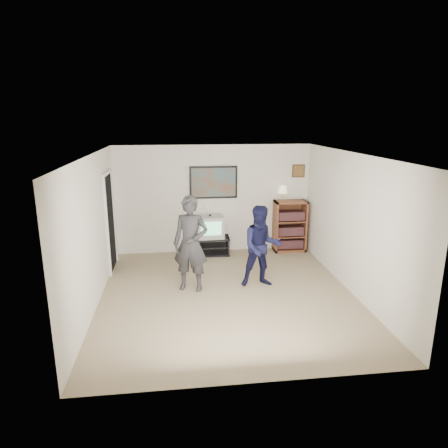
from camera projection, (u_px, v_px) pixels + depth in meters
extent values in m
cube|color=#826D53|center=(227.00, 295.00, 7.19)|extent=(4.50, 5.00, 0.01)
cube|color=white|center=(228.00, 155.00, 6.55)|extent=(4.50, 5.00, 0.01)
cube|color=white|center=(213.00, 199.00, 9.27)|extent=(4.50, 0.01, 2.50)
cube|color=white|center=(93.00, 232.00, 6.60)|extent=(0.01, 5.00, 2.50)
cube|color=white|center=(352.00, 224.00, 7.14)|extent=(0.01, 5.00, 2.50)
cube|color=black|center=(211.00, 238.00, 9.22)|extent=(0.85, 0.49, 0.04)
cube|color=black|center=(211.00, 253.00, 9.31)|extent=(0.85, 0.49, 0.04)
cube|color=black|center=(194.00, 246.00, 9.22)|extent=(0.05, 0.45, 0.42)
cube|color=black|center=(228.00, 245.00, 9.31)|extent=(0.05, 0.45, 0.42)
imported|color=#2A292B|center=(191.00, 244.00, 7.20)|extent=(0.74, 0.60, 1.76)
imported|color=black|center=(261.00, 246.00, 7.40)|extent=(0.75, 0.59, 1.55)
cube|color=white|center=(189.00, 219.00, 7.33)|extent=(0.07, 0.13, 0.04)
cube|color=white|center=(257.00, 226.00, 7.57)|extent=(0.07, 0.11, 0.03)
cube|color=black|center=(213.00, 182.00, 9.14)|extent=(1.10, 0.03, 0.75)
cube|color=white|center=(189.00, 170.00, 9.00)|extent=(0.28, 0.02, 0.14)
cube|color=#422815|center=(298.00, 171.00, 9.32)|extent=(0.30, 0.03, 0.30)
cube|color=black|center=(110.00, 222.00, 8.20)|extent=(0.03, 0.85, 2.00)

